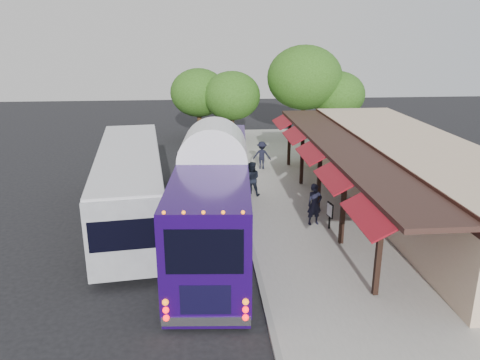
# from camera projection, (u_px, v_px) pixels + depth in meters

# --- Properties ---
(ground) EXTENTS (90.00, 90.00, 0.00)m
(ground) POSITION_uv_depth(u_px,v_px,m) (251.00, 251.00, 19.35)
(ground) COLOR black
(ground) RESTS_ON ground
(sidewalk) EXTENTS (10.00, 40.00, 0.15)m
(sidewalk) POSITION_uv_depth(u_px,v_px,m) (341.00, 210.00, 23.52)
(sidewalk) COLOR #9E9B93
(sidewalk) RESTS_ON ground
(curb) EXTENTS (0.20, 40.00, 0.16)m
(curb) POSITION_uv_depth(u_px,v_px,m) (243.00, 213.00, 23.13)
(curb) COLOR gray
(curb) RESTS_ON ground
(station_shelter) EXTENTS (8.15, 20.00, 3.60)m
(station_shelter) POSITION_uv_depth(u_px,v_px,m) (410.00, 175.00, 23.25)
(station_shelter) COLOR #C9AC8B
(station_shelter) RESTS_ON ground
(coach_bus) EXTENTS (3.68, 13.09, 4.14)m
(coach_bus) POSITION_uv_depth(u_px,v_px,m) (214.00, 193.00, 19.49)
(coach_bus) COLOR #210754
(coach_bus) RESTS_ON ground
(city_bus) EXTENTS (4.26, 13.04, 3.44)m
(city_bus) POSITION_uv_depth(u_px,v_px,m) (130.00, 183.00, 21.84)
(city_bus) COLOR gray
(city_bus) RESTS_ON ground
(ped_a) EXTENTS (0.79, 0.61, 1.95)m
(ped_a) POSITION_uv_depth(u_px,v_px,m) (315.00, 204.00, 21.38)
(ped_a) COLOR black
(ped_a) RESTS_ON sidewalk
(ped_b) EXTENTS (1.00, 0.82, 1.89)m
(ped_b) POSITION_uv_depth(u_px,v_px,m) (252.00, 179.00, 25.16)
(ped_b) COLOR black
(ped_b) RESTS_ON sidewalk
(ped_c) EXTENTS (1.08, 0.96, 1.76)m
(ped_c) POSITION_uv_depth(u_px,v_px,m) (249.00, 179.00, 25.39)
(ped_c) COLOR black
(ped_c) RESTS_ON sidewalk
(ped_d) EXTENTS (1.25, 0.85, 1.79)m
(ped_d) POSITION_uv_depth(u_px,v_px,m) (262.00, 155.00, 30.14)
(ped_d) COLOR black
(ped_d) RESTS_ON sidewalk
(sign_board) EXTENTS (0.16, 0.56, 1.23)m
(sign_board) POSITION_uv_depth(u_px,v_px,m) (330.00, 211.00, 20.93)
(sign_board) COLOR black
(sign_board) RESTS_ON sidewalk
(tree_left) EXTENTS (4.48, 4.48, 5.74)m
(tree_left) POSITION_uv_depth(u_px,v_px,m) (232.00, 96.00, 36.66)
(tree_left) COLOR #382314
(tree_left) RESTS_ON ground
(tree_mid) EXTENTS (6.00, 6.00, 7.68)m
(tree_mid) POSITION_uv_depth(u_px,v_px,m) (304.00, 78.00, 37.28)
(tree_mid) COLOR #382314
(tree_mid) RESTS_ON ground
(tree_right) EXTENTS (4.40, 4.40, 5.64)m
(tree_right) POSITION_uv_depth(u_px,v_px,m) (337.00, 95.00, 37.76)
(tree_right) COLOR #382314
(tree_right) RESTS_ON ground
(tree_far) EXTENTS (4.58, 4.58, 5.86)m
(tree_far) POSITION_uv_depth(u_px,v_px,m) (199.00, 93.00, 37.85)
(tree_far) COLOR #382314
(tree_far) RESTS_ON ground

